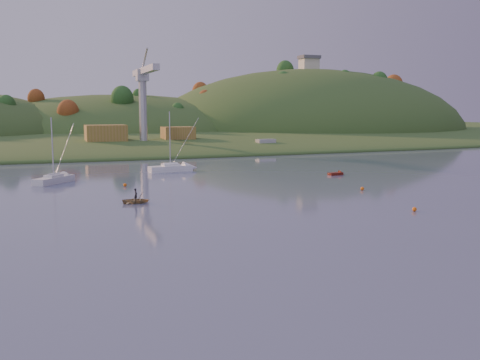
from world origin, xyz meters
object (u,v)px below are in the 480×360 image
object	(u,v)px
sailboat_near	(54,179)
sailboat_far	(170,168)
canoe	(136,200)
red_tender	(338,174)

from	to	relation	value
sailboat_near	sailboat_far	bearing A→B (deg)	-24.87
sailboat_near	sailboat_far	world-z (taller)	sailboat_far
sailboat_near	canoe	xyz separation A→B (m)	(8.65, -22.61, -0.34)
sailboat_far	sailboat_near	bearing A→B (deg)	-162.72
sailboat_far	canoe	size ratio (longest dim) A/B	3.36
sailboat_near	red_tender	xyz separation A→B (m)	(47.18, -6.74, -0.46)
sailboat_far	canoe	world-z (taller)	sailboat_far
sailboat_near	red_tender	world-z (taller)	sailboat_near
sailboat_near	canoe	bearing A→B (deg)	-117.07
sailboat_near	red_tender	distance (m)	47.67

